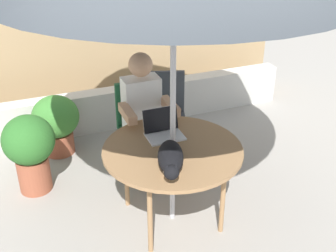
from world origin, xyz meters
The scene contains 11 objects.
ground_plane centered at (0.00, 0.00, 0.00)m, with size 14.00×14.00×0.00m, color gray.
fence_back centered at (0.00, 2.41, 0.83)m, with size 4.82×0.08×1.66m, color tan.
planter_wall_low centered at (0.00, 1.81, 0.24)m, with size 4.34×0.20×0.47m, color beige.
patio_table centered at (0.00, 0.00, 0.65)m, with size 1.12×1.12×0.70m.
chair_occupied centered at (0.00, 0.86, 0.54)m, with size 0.40×0.40×0.91m.
chair_empty centered at (0.33, 1.00, 0.54)m, with size 0.50×0.50×0.91m.
person_seated centered at (0.00, 0.70, 0.71)m, with size 0.48×0.48×1.25m.
laptop centered at (0.01, 0.24, 0.76)m, with size 0.30×0.25×0.21m.
cat centered at (-0.12, -0.26, 0.78)m, with size 0.33×0.61×0.17m.
potted_plant_near_fence centered at (-0.73, 1.45, 0.37)m, with size 0.49×0.49×0.65m.
potted_plant_by_chair centered at (-1.04, 0.86, 0.45)m, with size 0.47×0.47×0.76m.
Camera 1 is at (-1.12, -2.71, 2.49)m, focal length 46.24 mm.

